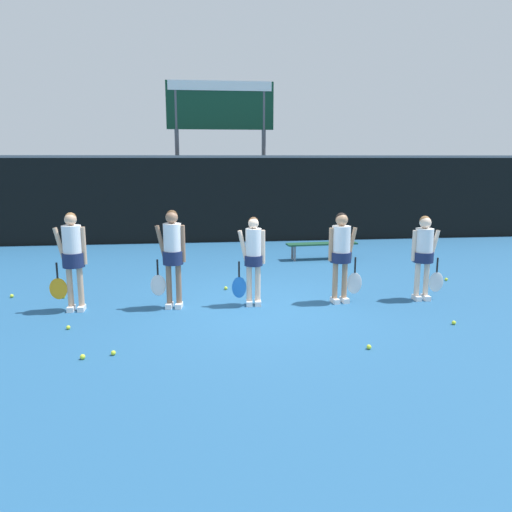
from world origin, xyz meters
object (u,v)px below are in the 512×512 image
(player_4, at_px, (424,251))
(tennis_ball_8, at_px, (113,353))
(tennis_ball_2, at_px, (12,296))
(tennis_ball_5, at_px, (454,323))
(bench_courtside, at_px, (322,245))
(scoreboard, at_px, (220,117))
(tennis_ball_3, at_px, (68,327))
(player_1, at_px, (172,251))
(player_0, at_px, (72,254))
(tennis_ball_9, at_px, (63,297))
(player_2, at_px, (253,255))
(tennis_ball_1, at_px, (83,357))
(tennis_ball_10, at_px, (344,295))
(tennis_ball_4, at_px, (446,279))
(tennis_ball_7, at_px, (226,288))
(player_3, at_px, (341,250))
(tennis_ball_0, at_px, (369,347))

(player_4, relative_size, tennis_ball_8, 24.08)
(tennis_ball_2, xyz_separation_m, tennis_ball_8, (2.42, -3.18, -0.00))
(tennis_ball_5, bearing_deg, bench_courtside, 98.59)
(scoreboard, relative_size, tennis_ball_3, 79.74)
(bench_courtside, xyz_separation_m, tennis_ball_8, (-4.48, -6.15, -0.35))
(bench_courtside, distance_m, tennis_ball_3, 7.33)
(player_1, relative_size, tennis_ball_5, 26.56)
(player_0, height_order, player_4, player_0)
(bench_courtside, relative_size, tennis_ball_9, 28.96)
(player_2, bearing_deg, tennis_ball_1, -134.84)
(tennis_ball_2, xyz_separation_m, tennis_ball_10, (6.43, -0.69, -0.00))
(tennis_ball_4, xyz_separation_m, tennis_ball_7, (-4.88, -0.19, 0.00))
(player_0, xyz_separation_m, tennis_ball_8, (0.99, -2.19, -1.00))
(scoreboard, height_order, player_4, scoreboard)
(tennis_ball_3, distance_m, tennis_ball_9, 1.93)
(player_3, bearing_deg, tennis_ball_5, -52.03)
(player_3, bearing_deg, player_4, -7.69)
(player_2, xyz_separation_m, tennis_ball_9, (-3.60, 0.85, -0.91))
(bench_courtside, bearing_deg, player_4, -80.94)
(tennis_ball_1, bearing_deg, bench_courtside, 52.08)
(tennis_ball_5, bearing_deg, tennis_ball_2, 161.97)
(tennis_ball_0, distance_m, tennis_ball_7, 3.94)
(player_4, relative_size, tennis_ball_7, 22.87)
(tennis_ball_3, relative_size, tennis_ball_9, 0.98)
(scoreboard, relative_size, tennis_ball_10, 75.35)
(player_3, relative_size, tennis_ball_10, 24.63)
(scoreboard, distance_m, tennis_ball_1, 11.71)
(bench_courtside, xyz_separation_m, tennis_ball_5, (0.83, -5.48, -0.35))
(tennis_ball_9, bearing_deg, tennis_ball_7, 4.92)
(scoreboard, distance_m, player_0, 9.46)
(player_1, relative_size, tennis_ball_3, 27.32)
(scoreboard, bearing_deg, tennis_ball_2, -120.83)
(scoreboard, bearing_deg, tennis_ball_7, -92.28)
(player_4, xyz_separation_m, tennis_ball_8, (-5.42, -2.13, -0.92))
(scoreboard, bearing_deg, tennis_ball_1, -102.71)
(tennis_ball_4, bearing_deg, tennis_ball_8, -152.35)
(tennis_ball_5, bearing_deg, tennis_ball_1, -172.38)
(tennis_ball_3, height_order, tennis_ball_7, tennis_ball_7)
(player_1, height_order, tennis_ball_9, player_1)
(tennis_ball_5, height_order, tennis_ball_9, same)
(player_0, distance_m, tennis_ball_9, 1.36)
(player_1, bearing_deg, tennis_ball_2, 170.16)
(player_3, relative_size, tennis_ball_8, 25.26)
(player_4, relative_size, tennis_ball_0, 23.53)
(player_1, xyz_separation_m, player_2, (1.44, -0.01, -0.11))
(scoreboard, bearing_deg, player_3, -78.20)
(player_2, bearing_deg, player_1, -176.45)
(player_0, bearing_deg, tennis_ball_1, -76.01)
(player_0, bearing_deg, player_2, -1.19)
(tennis_ball_4, bearing_deg, bench_courtside, 128.72)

